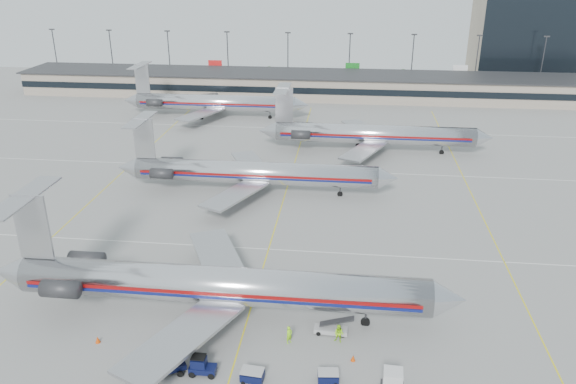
# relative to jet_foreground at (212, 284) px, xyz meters

# --- Properties ---
(ground) EXTENTS (260.00, 260.00, 0.00)m
(ground) POSITION_rel_jet_foreground_xyz_m (3.74, 5.13, -3.83)
(ground) COLOR gray
(ground) RESTS_ON ground
(apron_markings) EXTENTS (160.00, 0.15, 0.02)m
(apron_markings) POSITION_rel_jet_foreground_xyz_m (3.74, 15.13, -3.82)
(apron_markings) COLOR silver
(apron_markings) RESTS_ON ground
(terminal) EXTENTS (162.00, 17.00, 6.25)m
(terminal) POSITION_rel_jet_foreground_xyz_m (3.74, 103.11, -0.67)
(terminal) COLOR gray
(terminal) RESTS_ON ground
(light_mast_row) EXTENTS (163.60, 0.40, 15.28)m
(light_mast_row) POSITION_rel_jet_foreground_xyz_m (3.74, 117.13, 4.75)
(light_mast_row) COLOR #38383D
(light_mast_row) RESTS_ON ground
(distant_building) EXTENTS (30.00, 20.00, 25.00)m
(distant_building) POSITION_rel_jet_foreground_xyz_m (65.74, 133.13, 8.67)
(distant_building) COLOR tan
(distant_building) RESTS_ON ground
(jet_foreground) EXTENTS (50.39, 29.67, 13.19)m
(jet_foreground) POSITION_rel_jet_foreground_xyz_m (0.00, 0.00, 0.00)
(jet_foreground) COLOR silver
(jet_foreground) RESTS_ON ground
(jet_second_row) EXTENTS (45.65, 26.88, 11.95)m
(jet_second_row) POSITION_rel_jet_foreground_xyz_m (-2.04, 33.96, -0.36)
(jet_second_row) COLOR silver
(jet_second_row) RESTS_ON ground
(jet_third_row) EXTENTS (45.26, 27.84, 12.38)m
(jet_third_row) POSITION_rel_jet_foreground_xyz_m (17.52, 57.00, -0.23)
(jet_third_row) COLOR silver
(jet_third_row) RESTS_ON ground
(jet_back_row) EXTENTS (44.74, 27.52, 12.23)m
(jet_back_row) POSITION_rel_jet_foreground_xyz_m (-19.14, 78.77, -0.28)
(jet_back_row) COLOR silver
(jet_back_row) RESTS_ON ground
(tug_left) EXTENTS (2.60, 2.19, 1.90)m
(tug_left) POSITION_rel_jet_foreground_xyz_m (-1.78, -9.23, -2.96)
(tug_left) COLOR black
(tug_left) RESTS_ON ground
(tug_center) EXTENTS (2.46, 1.32, 2.00)m
(tug_center) POSITION_rel_jet_foreground_xyz_m (1.05, -9.19, -2.92)
(tug_center) COLOR black
(tug_center) RESTS_ON ground
(cart_inner) EXTENTS (1.99, 1.46, 1.06)m
(cart_inner) POSITION_rel_jet_foreground_xyz_m (12.67, -8.84, -3.26)
(cart_inner) COLOR black
(cart_inner) RESTS_ON ground
(cart_outer) EXTENTS (2.16, 1.58, 1.16)m
(cart_outer) POSITION_rel_jet_foreground_xyz_m (5.86, -9.54, -3.21)
(cart_outer) COLOR black
(cart_outer) RESTS_ON ground
(uld_container) EXTENTS (2.11, 1.79, 2.14)m
(uld_container) POSITION_rel_jet_foreground_xyz_m (18.35, -9.38, -2.75)
(uld_container) COLOR #2D2D30
(uld_container) RESTS_ON ground
(belt_loader) EXTENTS (4.04, 1.39, 2.12)m
(belt_loader) POSITION_rel_jet_foreground_xyz_m (12.70, -1.80, -3.26)
(belt_loader) COLOR #9C9C9C
(belt_loader) RESTS_ON ground
(ramp_worker_near) EXTENTS (0.81, 0.83, 1.91)m
(ramp_worker_near) POSITION_rel_jet_foreground_xyz_m (8.56, -3.79, -2.87)
(ramp_worker_near) COLOR #92ED16
(ramp_worker_near) RESTS_ON ground
(ramp_worker_far) EXTENTS (1.15, 1.02, 1.97)m
(ramp_worker_far) POSITION_rel_jet_foreground_xyz_m (13.46, -3.09, -2.84)
(ramp_worker_far) COLOR #9BE715
(ramp_worker_far) RESTS_ON ground
(cone_right) EXTENTS (0.57, 0.57, 0.62)m
(cone_right) POSITION_rel_jet_foreground_xyz_m (14.90, -5.77, -3.52)
(cone_right) COLOR #D04106
(cone_right) RESTS_ON ground
(cone_left) EXTENTS (0.57, 0.57, 0.69)m
(cone_left) POSITION_rel_jet_foreground_xyz_m (-10.39, -5.89, -3.48)
(cone_left) COLOR #D04106
(cone_left) RESTS_ON ground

